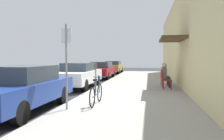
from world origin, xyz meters
name	(u,v)px	position (x,y,z in m)	size (l,w,h in m)	color
ground_plane	(76,100)	(0.00, 0.00, 0.00)	(60.00, 60.00, 0.00)	#2D2D30
sidewalk_slab	(135,92)	(2.25, 2.00, 0.06)	(4.50, 32.00, 0.12)	#9E9B93
building_facade	(189,35)	(4.65, 2.00, 2.75)	(1.40, 32.00, 5.50)	beige
parked_car_0	(22,88)	(-1.10, -2.04, 0.74)	(1.80, 4.40, 1.45)	navy
parked_car_1	(78,75)	(-1.10, 3.56, 0.74)	(1.80, 4.40, 1.42)	silver
parked_car_2	(101,70)	(-1.10, 9.68, 0.71)	(1.80, 4.40, 1.38)	maroon
parked_car_3	(113,67)	(-1.10, 15.92, 0.72)	(1.80, 4.40, 1.37)	#A58433
parking_meter	(96,76)	(0.45, 1.43, 0.89)	(0.12, 0.10, 1.32)	slate
street_sign	(66,60)	(0.40, -2.06, 1.64)	(0.32, 0.06, 2.60)	gray
bicycle_0	(96,94)	(1.12, -1.21, 0.48)	(0.46, 1.71, 0.90)	black
cafe_chair_0	(166,79)	(3.71, 2.81, 0.62)	(0.46, 0.46, 0.87)	maroon
cafe_chair_1	(165,78)	(3.71, 3.63, 0.62)	(0.47, 0.47, 0.87)	maroon
seated_patron_1	(166,74)	(3.77, 3.62, 0.82)	(0.45, 0.38, 1.29)	#232838
cafe_chair_2	(163,77)	(3.71, 4.57, 0.62)	(0.48, 0.48, 0.87)	maroon
seated_patron_2	(165,73)	(3.77, 4.57, 0.82)	(0.45, 0.39, 1.29)	#232838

